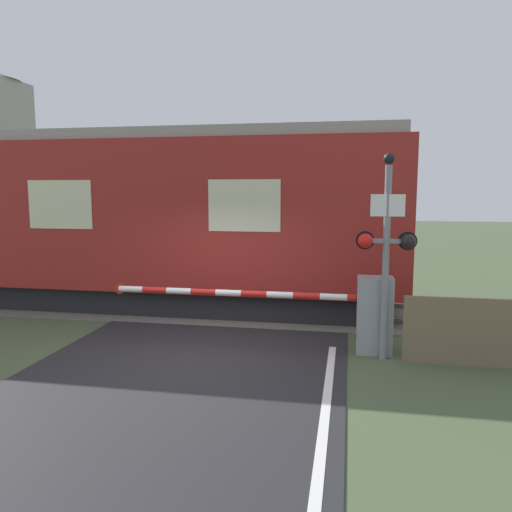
% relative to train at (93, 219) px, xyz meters
% --- Properties ---
extents(ground_plane, '(80.00, 80.00, 0.00)m').
position_rel_train_xyz_m(ground_plane, '(3.70, -3.55, -2.10)').
color(ground_plane, '#475638').
extents(track_bed, '(36.00, 3.20, 0.13)m').
position_rel_train_xyz_m(track_bed, '(3.70, 0.00, -2.07)').
color(track_bed, '#666056').
rests_on(track_bed, ground_plane).
extents(train, '(14.78, 2.73, 4.10)m').
position_rel_train_xyz_m(train, '(0.00, 0.00, 0.00)').
color(train, black).
rests_on(train, ground_plane).
extents(crossing_barrier, '(5.07, 0.44, 1.32)m').
position_rel_train_xyz_m(crossing_barrier, '(6.29, -2.65, -1.39)').
color(crossing_barrier, gray).
rests_on(crossing_barrier, ground_plane).
extents(signal_post, '(0.97, 0.26, 3.37)m').
position_rel_train_xyz_m(signal_post, '(6.75, -2.96, -0.18)').
color(signal_post, gray).
rests_on(signal_post, ground_plane).
extents(roadside_fence, '(2.68, 0.06, 1.10)m').
position_rel_train_xyz_m(roadside_fence, '(8.39, -3.05, -1.55)').
color(roadside_fence, '#726047').
rests_on(roadside_fence, ground_plane).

